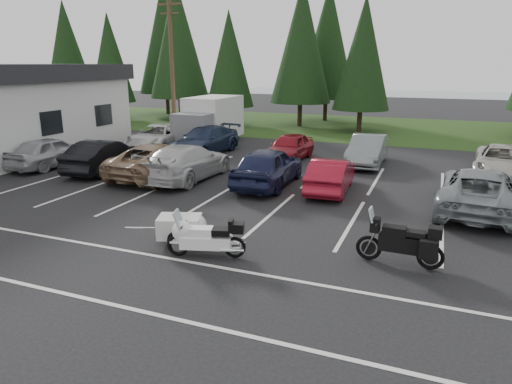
% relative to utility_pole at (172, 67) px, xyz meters
% --- Properties ---
extents(ground, '(120.00, 120.00, 0.00)m').
position_rel_utility_pole_xyz_m(ground, '(10.00, -12.00, -4.70)').
color(ground, black).
rests_on(ground, ground).
extents(grass_strip, '(80.00, 16.00, 0.01)m').
position_rel_utility_pole_xyz_m(grass_strip, '(10.00, 12.00, -4.69)').
color(grass_strip, '#1B3A12').
rests_on(grass_strip, ground).
extents(lake_water, '(70.00, 50.00, 0.02)m').
position_rel_utility_pole_xyz_m(lake_water, '(14.00, 43.00, -4.70)').
color(lake_water, slate).
rests_on(lake_water, ground).
extents(utility_pole, '(1.60, 0.26, 9.00)m').
position_rel_utility_pole_xyz_m(utility_pole, '(0.00, 0.00, 0.00)').
color(utility_pole, '#473321').
rests_on(utility_pole, ground).
extents(box_truck, '(2.40, 5.60, 2.90)m').
position_rel_utility_pole_xyz_m(box_truck, '(2.00, 0.50, -3.25)').
color(box_truck, silver).
rests_on(box_truck, ground).
extents(stall_markings, '(32.00, 16.00, 0.01)m').
position_rel_utility_pole_xyz_m(stall_markings, '(10.00, -10.00, -4.69)').
color(stall_markings, silver).
rests_on(stall_markings, ground).
extents(conifer_0, '(4.58, 4.58, 10.66)m').
position_rel_utility_pole_xyz_m(conifer_0, '(-18.00, 10.50, 1.53)').
color(conifer_0, '#332316').
rests_on(conifer_0, ground).
extents(conifer_1, '(3.96, 3.96, 9.22)m').
position_rel_utility_pole_xyz_m(conifer_1, '(-12.00, 9.20, 0.69)').
color(conifer_1, '#332316').
rests_on(conifer_1, ground).
extents(conifer_2, '(5.10, 5.10, 11.89)m').
position_rel_utility_pole_xyz_m(conifer_2, '(-6.00, 10.80, 2.25)').
color(conifer_2, '#332316').
rests_on(conifer_2, ground).
extents(conifer_3, '(3.87, 3.87, 9.02)m').
position_rel_utility_pole_xyz_m(conifer_3, '(-0.50, 9.40, 0.57)').
color(conifer_3, '#332316').
rests_on(conifer_3, ground).
extents(conifer_4, '(4.80, 4.80, 11.17)m').
position_rel_utility_pole_xyz_m(conifer_4, '(5.00, 10.90, 1.83)').
color(conifer_4, '#332316').
rests_on(conifer_4, ground).
extents(conifer_5, '(4.14, 4.14, 9.63)m').
position_rel_utility_pole_xyz_m(conifer_5, '(10.00, 9.60, 0.93)').
color(conifer_5, '#332316').
rests_on(conifer_5, ground).
extents(conifer_back_a, '(5.28, 5.28, 12.30)m').
position_rel_utility_pole_xyz_m(conifer_back_a, '(-10.00, 15.00, 2.49)').
color(conifer_back_a, '#332316').
rests_on(conifer_back_a, ground).
extents(conifer_back_b, '(4.97, 4.97, 11.58)m').
position_rel_utility_pole_xyz_m(conifer_back_b, '(6.00, 15.50, 2.07)').
color(conifer_back_b, '#332316').
rests_on(conifer_back_b, ground).
extents(car_near_0, '(1.97, 4.51, 1.51)m').
position_rel_utility_pole_xyz_m(car_near_0, '(-2.08, -8.13, -3.94)').
color(car_near_0, '#AEAEB3').
rests_on(car_near_0, ground).
extents(car_near_1, '(2.04, 4.72, 1.51)m').
position_rel_utility_pole_xyz_m(car_near_1, '(1.01, -7.99, -3.94)').
color(car_near_1, black).
rests_on(car_near_1, ground).
extents(car_near_2, '(2.71, 5.59, 1.53)m').
position_rel_utility_pole_xyz_m(car_near_2, '(4.03, -7.90, -3.93)').
color(car_near_2, '#86694E').
rests_on(car_near_2, ground).
extents(car_near_3, '(2.29, 5.38, 1.55)m').
position_rel_utility_pole_xyz_m(car_near_3, '(5.41, -7.84, -3.92)').
color(car_near_3, '#B9BAB8').
rests_on(car_near_3, ground).
extents(car_near_4, '(2.02, 4.83, 1.64)m').
position_rel_utility_pole_xyz_m(car_near_4, '(9.09, -7.56, -3.88)').
color(car_near_4, '#181C3C').
rests_on(car_near_4, ground).
extents(car_near_5, '(1.66, 4.14, 1.34)m').
position_rel_utility_pole_xyz_m(car_near_5, '(11.71, -7.48, -4.03)').
color(car_near_5, maroon).
rests_on(car_near_5, ground).
extents(car_near_6, '(3.00, 5.67, 1.52)m').
position_rel_utility_pole_xyz_m(car_near_6, '(17.02, -8.13, -3.94)').
color(car_near_6, gray).
rests_on(car_near_6, ground).
extents(car_far_0, '(2.84, 5.36, 1.44)m').
position_rel_utility_pole_xyz_m(car_far_0, '(0.04, -2.00, -3.98)').
color(car_far_0, silver).
rests_on(car_far_0, ground).
extents(car_far_1, '(2.62, 5.37, 1.50)m').
position_rel_utility_pole_xyz_m(car_far_1, '(3.34, -2.29, -3.95)').
color(car_far_1, '#18243E').
rests_on(car_far_1, ground).
extents(car_far_2, '(1.93, 4.22, 1.40)m').
position_rel_utility_pole_xyz_m(car_far_2, '(8.32, -2.25, -4.00)').
color(car_far_2, maroon).
rests_on(car_far_2, ground).
extents(car_far_3, '(1.57, 4.50, 1.48)m').
position_rel_utility_pole_xyz_m(car_far_3, '(12.31, -1.88, -3.96)').
color(car_far_3, slate).
rests_on(car_far_3, ground).
extents(car_far_4, '(2.84, 5.29, 1.41)m').
position_rel_utility_pole_xyz_m(car_far_4, '(18.33, -2.36, -3.99)').
color(car_far_4, '#AFA9A1').
rests_on(car_far_4, ground).
extents(touring_motorcycle, '(2.42, 1.35, 1.28)m').
position_rel_utility_pole_xyz_m(touring_motorcycle, '(10.11, -15.03, -4.06)').
color(touring_motorcycle, white).
rests_on(touring_motorcycle, ground).
extents(cargo_trailer, '(1.96, 1.50, 0.80)m').
position_rel_utility_pole_xyz_m(cargo_trailer, '(8.95, -14.42, -4.30)').
color(cargo_trailer, silver).
rests_on(cargo_trailer, ground).
extents(adventure_motorcycle, '(2.41, 0.89, 1.45)m').
position_rel_utility_pole_xyz_m(adventure_motorcycle, '(14.86, -13.65, -3.97)').
color(adventure_motorcycle, black).
rests_on(adventure_motorcycle, ground).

